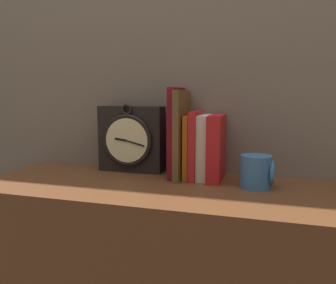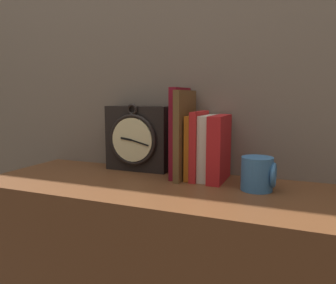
{
  "view_description": "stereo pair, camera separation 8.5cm",
  "coord_description": "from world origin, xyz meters",
  "px_view_note": "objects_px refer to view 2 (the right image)",
  "views": [
    {
      "loc": [
        0.24,
        -0.81,
        1.08
      ],
      "look_at": [
        0.0,
        0.0,
        0.96
      ],
      "focal_mm": 35.0,
      "sensor_mm": 36.0,
      "label": 1
    },
    {
      "loc": [
        0.32,
        -0.78,
        1.08
      ],
      "look_at": [
        0.0,
        0.0,
        0.96
      ],
      "focal_mm": 35.0,
      "sensor_mm": 36.0,
      "label": 2
    }
  ],
  "objects_px": {
    "book_slot1_brown": "(185,135)",
    "mug": "(258,174)",
    "clock": "(137,138)",
    "book_slot3_red": "(199,145)",
    "book_slot0_maroon": "(180,133)",
    "book_slot2_orange": "(193,147)",
    "book_slot4_cream": "(208,147)",
    "book_slot5_red": "(219,148)"
  },
  "relations": [
    {
      "from": "clock",
      "to": "book_slot0_maroon",
      "type": "height_order",
      "value": "book_slot0_maroon"
    },
    {
      "from": "clock",
      "to": "book_slot3_red",
      "type": "distance_m",
      "value": 0.22
    },
    {
      "from": "book_slot5_red",
      "to": "book_slot4_cream",
      "type": "bearing_deg",
      "value": 166.73
    },
    {
      "from": "book_slot0_maroon",
      "to": "book_slot4_cream",
      "type": "xyz_separation_m",
      "value": [
        0.08,
        0.0,
        -0.04
      ]
    },
    {
      "from": "book_slot4_cream",
      "to": "mug",
      "type": "distance_m",
      "value": 0.17
    },
    {
      "from": "book_slot3_red",
      "to": "book_slot5_red",
      "type": "distance_m",
      "value": 0.06
    },
    {
      "from": "book_slot0_maroon",
      "to": "book_slot4_cream",
      "type": "distance_m",
      "value": 0.09
    },
    {
      "from": "book_slot1_brown",
      "to": "book_slot5_red",
      "type": "bearing_deg",
      "value": 2.24
    },
    {
      "from": "book_slot0_maroon",
      "to": "book_slot3_red",
      "type": "relative_size",
      "value": 1.34
    },
    {
      "from": "book_slot2_orange",
      "to": "book_slot5_red",
      "type": "bearing_deg",
      "value": -6.28
    },
    {
      "from": "clock",
      "to": "book_slot3_red",
      "type": "xyz_separation_m",
      "value": [
        0.21,
        -0.03,
        -0.01
      ]
    },
    {
      "from": "book_slot2_orange",
      "to": "clock",
      "type": "bearing_deg",
      "value": 172.8
    },
    {
      "from": "book_slot1_brown",
      "to": "book_slot3_red",
      "type": "xyz_separation_m",
      "value": [
        0.04,
        0.01,
        -0.03
      ]
    },
    {
      "from": "book_slot2_orange",
      "to": "mug",
      "type": "height_order",
      "value": "book_slot2_orange"
    },
    {
      "from": "mug",
      "to": "book_slot4_cream",
      "type": "bearing_deg",
      "value": 156.2
    },
    {
      "from": "clock",
      "to": "book_slot0_maroon",
      "type": "distance_m",
      "value": 0.16
    },
    {
      "from": "book_slot0_maroon",
      "to": "book_slot3_red",
      "type": "bearing_deg",
      "value": -2.68
    },
    {
      "from": "book_slot3_red",
      "to": "book_slot2_orange",
      "type": "bearing_deg",
      "value": 166.3
    },
    {
      "from": "book_slot2_orange",
      "to": "mug",
      "type": "distance_m",
      "value": 0.21
    },
    {
      "from": "book_slot1_brown",
      "to": "book_slot5_red",
      "type": "height_order",
      "value": "book_slot1_brown"
    },
    {
      "from": "book_slot2_orange",
      "to": "book_slot4_cream",
      "type": "height_order",
      "value": "book_slot4_cream"
    },
    {
      "from": "book_slot3_red",
      "to": "clock",
      "type": "bearing_deg",
      "value": 172.18
    },
    {
      "from": "book_slot1_brown",
      "to": "mug",
      "type": "distance_m",
      "value": 0.24
    },
    {
      "from": "book_slot0_maroon",
      "to": "book_slot5_red",
      "type": "xyz_separation_m",
      "value": [
        0.12,
        -0.01,
        -0.04
      ]
    },
    {
      "from": "book_slot4_cream",
      "to": "book_slot5_red",
      "type": "bearing_deg",
      "value": -13.27
    },
    {
      "from": "book_slot3_red",
      "to": "book_slot0_maroon",
      "type": "bearing_deg",
      "value": 177.32
    },
    {
      "from": "book_slot4_cream",
      "to": "clock",
      "type": "bearing_deg",
      "value": 173.99
    },
    {
      "from": "clock",
      "to": "book_slot3_red",
      "type": "height_order",
      "value": "clock"
    },
    {
      "from": "book_slot0_maroon",
      "to": "book_slot1_brown",
      "type": "distance_m",
      "value": 0.02
    },
    {
      "from": "book_slot0_maroon",
      "to": "mug",
      "type": "distance_m",
      "value": 0.26
    },
    {
      "from": "book_slot4_cream",
      "to": "mug",
      "type": "height_order",
      "value": "book_slot4_cream"
    },
    {
      "from": "book_slot1_brown",
      "to": "book_slot2_orange",
      "type": "bearing_deg",
      "value": 31.89
    },
    {
      "from": "clock",
      "to": "book_slot5_red",
      "type": "height_order",
      "value": "clock"
    },
    {
      "from": "book_slot2_orange",
      "to": "book_slot5_red",
      "type": "distance_m",
      "value": 0.08
    },
    {
      "from": "book_slot1_brown",
      "to": "mug",
      "type": "height_order",
      "value": "book_slot1_brown"
    },
    {
      "from": "book_slot4_cream",
      "to": "mug",
      "type": "bearing_deg",
      "value": -23.8
    },
    {
      "from": "book_slot5_red",
      "to": "mug",
      "type": "xyz_separation_m",
      "value": [
        0.11,
        -0.06,
        -0.05
      ]
    },
    {
      "from": "book_slot2_orange",
      "to": "book_slot3_red",
      "type": "relative_size",
      "value": 0.94
    },
    {
      "from": "clock",
      "to": "book_slot1_brown",
      "type": "xyz_separation_m",
      "value": [
        0.17,
        -0.04,
        0.02
      ]
    },
    {
      "from": "book_slot3_red",
      "to": "mug",
      "type": "height_order",
      "value": "book_slot3_red"
    },
    {
      "from": "clock",
      "to": "mug",
      "type": "relative_size",
      "value": 2.51
    },
    {
      "from": "clock",
      "to": "book_slot5_red",
      "type": "distance_m",
      "value": 0.27
    }
  ]
}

